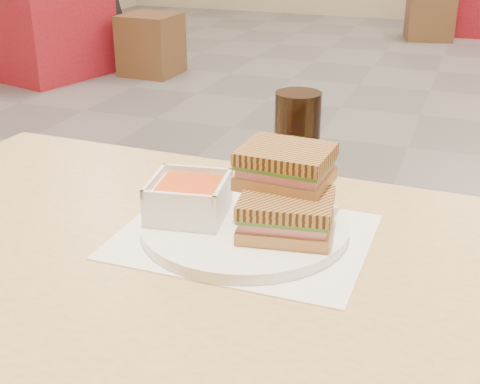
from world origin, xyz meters
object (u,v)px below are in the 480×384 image
(bg_chair_0r, at_px, (151,45))
(bg_chair_2l, at_px, (430,14))
(plate, at_px, (245,226))
(soup_bowl, at_px, (189,200))
(panini_lower, at_px, (286,215))
(bg_table_0, at_px, (42,28))
(main_table, at_px, (225,336))
(cola_glass, at_px, (297,140))

(bg_chair_0r, relative_size, bg_chair_2l, 0.88)
(plate, distance_m, bg_chair_0r, 4.21)
(soup_bowl, height_order, bg_chair_0r, soup_bowl)
(plate, height_order, panini_lower, panini_lower)
(plate, bearing_deg, bg_chair_2l, 92.19)
(bg_table_0, distance_m, bg_chair_2l, 3.60)
(main_table, bearing_deg, soup_bowl, 135.62)
(soup_bowl, bearing_deg, main_table, -44.38)
(bg_chair_2l, bearing_deg, panini_lower, -87.18)
(plate, relative_size, cola_glass, 1.85)
(bg_table_0, xyz_separation_m, bg_chair_0r, (0.76, 0.28, -0.12))
(plate, height_order, cola_glass, cola_glass)
(panini_lower, bearing_deg, cola_glass, 102.02)
(soup_bowl, height_order, bg_chair_2l, soup_bowl)
(plate, distance_m, soup_bowl, 0.09)
(main_table, relative_size, cola_glass, 7.63)
(panini_lower, xyz_separation_m, bg_table_0, (-2.88, 3.37, -0.45))
(main_table, relative_size, bg_table_0, 1.28)
(cola_glass, distance_m, bg_chair_0r, 4.07)
(main_table, xyz_separation_m, soup_bowl, (-0.09, 0.09, 0.16))
(bg_table_0, bearing_deg, bg_chair_0r, 20.29)
(bg_table_0, bearing_deg, main_table, -50.69)
(panini_lower, relative_size, bg_chair_0r, 0.31)
(main_table, bearing_deg, cola_glass, 86.79)
(main_table, relative_size, bg_chair_0r, 2.72)
(cola_glass, bearing_deg, plate, -96.16)
(soup_bowl, bearing_deg, cola_glass, 62.55)
(plate, distance_m, panini_lower, 0.07)
(plate, height_order, bg_chair_2l, plate)
(main_table, xyz_separation_m, panini_lower, (0.06, 0.08, 0.16))
(main_table, distance_m, panini_lower, 0.19)
(main_table, distance_m, bg_chair_2l, 5.96)
(bg_table_0, distance_m, bg_chair_0r, 0.82)
(panini_lower, height_order, cola_glass, cola_glass)
(main_table, xyz_separation_m, cola_glass, (0.02, 0.29, 0.19))
(soup_bowl, relative_size, bg_chair_0r, 0.27)
(plate, bearing_deg, bg_chair_0r, 119.57)
(bg_table_0, bearing_deg, soup_bowl, -50.87)
(soup_bowl, bearing_deg, bg_table_0, 129.13)
(main_table, height_order, bg_chair_2l, main_table)
(plate, distance_m, cola_glass, 0.21)
(main_table, xyz_separation_m, bg_chair_2l, (-0.23, 5.94, -0.40))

